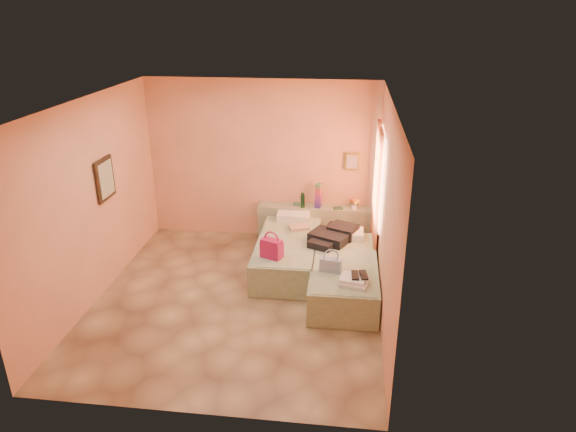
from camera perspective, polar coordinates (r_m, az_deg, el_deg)
name	(u,v)px	position (r m, az deg, el deg)	size (l,w,h in m)	color
ground	(238,299)	(7.51, -5.59, -9.12)	(4.50, 4.50, 0.00)	tan
room_walls	(256,168)	(7.23, -3.58, 5.30)	(4.02, 4.51, 2.81)	#FAAA85
headboard_ledge	(316,224)	(9.08, 3.15, -0.85)	(2.05, 0.30, 0.65)	#A7B292
bed_left	(288,253)	(8.20, 0.00, -4.10)	(0.90, 2.00, 0.50)	#AABE99
bed_right	(344,276)	(7.59, 6.23, -6.59)	(0.90, 2.00, 0.50)	#AABE99
water_bottle	(303,200)	(8.86, 1.65, 1.73)	(0.07, 0.07, 0.26)	#153A22
rainbow_box	(318,196)	(8.84, 3.38, 2.26)	(0.10, 0.10, 0.43)	#AE1555
small_dish	(297,204)	(9.03, 0.98, 1.37)	(0.13, 0.13, 0.03)	#4A8969
green_book	(338,208)	(8.88, 5.57, 0.87)	(0.16, 0.11, 0.03)	#294C32
flower_vase	(354,203)	(8.87, 7.39, 1.47)	(0.18, 0.18, 0.23)	white
magenta_handbag	(272,248)	(7.45, -1.82, -3.58)	(0.31, 0.17, 0.29)	#AE1555
khaki_garment	(299,227)	(8.43, 1.23, -1.23)	(0.32, 0.26, 0.06)	tan
clothes_pile	(333,236)	(7.98, 5.01, -2.23)	(0.62, 0.62, 0.19)	black
blue_handbag	(331,265)	(7.12, 4.77, -5.44)	(0.29, 0.13, 0.19)	#4267A0
towel_stack	(355,281)	(6.85, 7.41, -7.20)	(0.35, 0.30, 0.10)	white
sandal_pair	(359,275)	(6.87, 7.94, -6.56)	(0.18, 0.24, 0.03)	black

